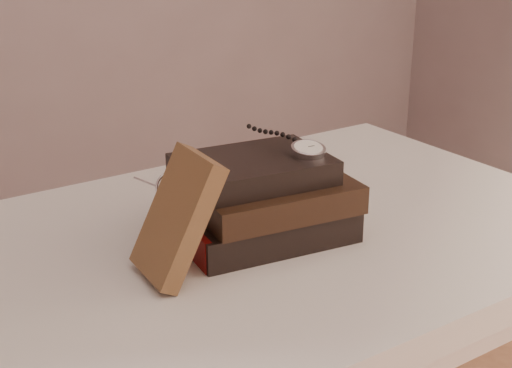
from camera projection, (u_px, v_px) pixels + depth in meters
table at (234, 300)px, 0.99m from camera, size 1.00×0.60×0.75m
book_stack at (263, 200)px, 0.95m from camera, size 0.23×0.18×0.11m
journal at (177, 217)px, 0.84m from camera, size 0.09×0.10×0.15m
pocket_watch at (304, 148)px, 0.94m from camera, size 0.05×0.15×0.02m
eyeglasses at (186, 184)px, 0.97m from camera, size 0.10×0.11×0.04m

